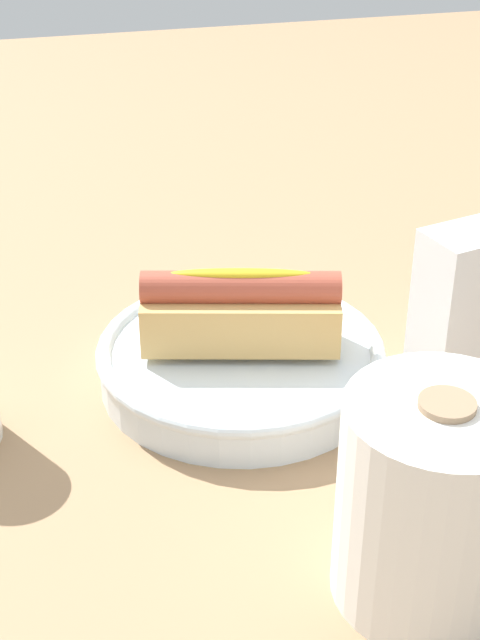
% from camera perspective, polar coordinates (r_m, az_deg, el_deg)
% --- Properties ---
extents(ground_plane, '(2.40, 2.40, 0.00)m').
position_cam_1_polar(ground_plane, '(0.74, 0.29, -4.25)').
color(ground_plane, '#9E7A56').
extents(serving_bowl, '(0.23, 0.23, 0.04)m').
position_cam_1_polar(serving_bowl, '(0.74, 0.00, -2.47)').
color(serving_bowl, silver).
rests_on(serving_bowl, ground_plane).
extents(hotdog_front, '(0.16, 0.09, 0.06)m').
position_cam_1_polar(hotdog_front, '(0.71, 0.00, 0.55)').
color(hotdog_front, tan).
rests_on(hotdog_front, serving_bowl).
extents(paper_towel_roll, '(0.11, 0.11, 0.13)m').
position_cam_1_polar(paper_towel_roll, '(0.55, 11.69, -10.77)').
color(paper_towel_roll, white).
rests_on(paper_towel_roll, ground_plane).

